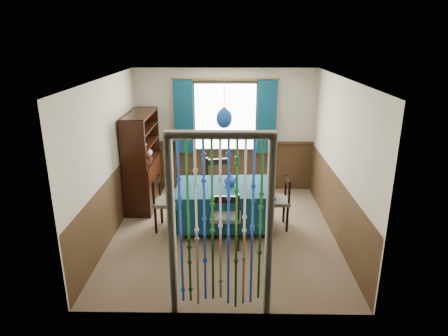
{
  "coord_description": "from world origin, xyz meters",
  "views": [
    {
      "loc": [
        0.11,
        -5.9,
        3.11
      ],
      "look_at": [
        0.0,
        0.25,
        1.04
      ],
      "focal_mm": 32.0,
      "sensor_mm": 36.0,
      "label": 1
    }
  ],
  "objects_px": {
    "chair_near": "(226,217)",
    "vase_table": "(230,180)",
    "pendant_lamp": "(224,118)",
    "chair_far": "(219,183)",
    "chair_left": "(166,202)",
    "dining_table": "(224,204)",
    "sideboard": "(143,173)",
    "vase_sideboard": "(148,151)",
    "bowl_shelf": "(141,146)",
    "chair_right": "(278,201)"
  },
  "relations": [
    {
      "from": "dining_table",
      "to": "chair_left",
      "type": "xyz_separation_m",
      "value": [
        -0.96,
        -0.06,
        0.05
      ]
    },
    {
      "from": "pendant_lamp",
      "to": "chair_far",
      "type": "bearing_deg",
      "value": 97.7
    },
    {
      "from": "chair_far",
      "to": "pendant_lamp",
      "type": "distance_m",
      "value": 1.56
    },
    {
      "from": "sideboard",
      "to": "bowl_shelf",
      "type": "distance_m",
      "value": 0.68
    },
    {
      "from": "pendant_lamp",
      "to": "vase_sideboard",
      "type": "xyz_separation_m",
      "value": [
        -1.49,
        1.26,
        -0.9
      ]
    },
    {
      "from": "chair_left",
      "to": "pendant_lamp",
      "type": "bearing_deg",
      "value": 99.33
    },
    {
      "from": "dining_table",
      "to": "chair_right",
      "type": "height_order",
      "value": "chair_right"
    },
    {
      "from": "chair_far",
      "to": "pendant_lamp",
      "type": "height_order",
      "value": "pendant_lamp"
    },
    {
      "from": "chair_far",
      "to": "bowl_shelf",
      "type": "distance_m",
      "value": 1.57
    },
    {
      "from": "chair_near",
      "to": "vase_table",
      "type": "height_order",
      "value": "vase_table"
    },
    {
      "from": "vase_table",
      "to": "vase_sideboard",
      "type": "bearing_deg",
      "value": 142.65
    },
    {
      "from": "pendant_lamp",
      "to": "bowl_shelf",
      "type": "xyz_separation_m",
      "value": [
        -1.49,
        0.72,
        -0.64
      ]
    },
    {
      "from": "sideboard",
      "to": "bowl_shelf",
      "type": "xyz_separation_m",
      "value": [
        0.06,
        -0.27,
        0.62
      ]
    },
    {
      "from": "chair_left",
      "to": "sideboard",
      "type": "xyz_separation_m",
      "value": [
        -0.6,
        1.05,
        0.13
      ]
    },
    {
      "from": "vase_table",
      "to": "chair_left",
      "type": "bearing_deg",
      "value": -174.28
    },
    {
      "from": "chair_far",
      "to": "chair_left",
      "type": "height_order",
      "value": "chair_far"
    },
    {
      "from": "chair_right",
      "to": "bowl_shelf",
      "type": "relative_size",
      "value": 4.22
    },
    {
      "from": "dining_table",
      "to": "sideboard",
      "type": "distance_m",
      "value": 1.85
    },
    {
      "from": "chair_near",
      "to": "vase_sideboard",
      "type": "xyz_separation_m",
      "value": [
        -1.53,
        1.89,
        0.49
      ]
    },
    {
      "from": "pendant_lamp",
      "to": "vase_table",
      "type": "distance_m",
      "value": 1.04
    },
    {
      "from": "dining_table",
      "to": "pendant_lamp",
      "type": "height_order",
      "value": "pendant_lamp"
    },
    {
      "from": "chair_near",
      "to": "vase_sideboard",
      "type": "distance_m",
      "value": 2.47
    },
    {
      "from": "chair_left",
      "to": "pendant_lamp",
      "type": "relative_size",
      "value": 1.16
    },
    {
      "from": "dining_table",
      "to": "chair_far",
      "type": "bearing_deg",
      "value": 94.93
    },
    {
      "from": "chair_near",
      "to": "vase_table",
      "type": "distance_m",
      "value": 0.76
    },
    {
      "from": "sideboard",
      "to": "vase_table",
      "type": "xyz_separation_m",
      "value": [
        1.65,
        -0.95,
        0.23
      ]
    },
    {
      "from": "chair_far",
      "to": "chair_right",
      "type": "height_order",
      "value": "chair_far"
    },
    {
      "from": "vase_table",
      "to": "dining_table",
      "type": "bearing_deg",
      "value": -155.39
    },
    {
      "from": "dining_table",
      "to": "chair_left",
      "type": "bearing_deg",
      "value": -179.1
    },
    {
      "from": "sideboard",
      "to": "vase_table",
      "type": "distance_m",
      "value": 1.92
    },
    {
      "from": "chair_right",
      "to": "pendant_lamp",
      "type": "distance_m",
      "value": 1.67
    },
    {
      "from": "chair_right",
      "to": "sideboard",
      "type": "xyz_separation_m",
      "value": [
        -2.45,
        0.95,
        0.14
      ]
    },
    {
      "from": "chair_left",
      "to": "vase_sideboard",
      "type": "bearing_deg",
      "value": -152.18
    },
    {
      "from": "chair_right",
      "to": "dining_table",
      "type": "bearing_deg",
      "value": 90.84
    },
    {
      "from": "bowl_shelf",
      "to": "dining_table",
      "type": "bearing_deg",
      "value": -25.7
    },
    {
      "from": "chair_near",
      "to": "bowl_shelf",
      "type": "xyz_separation_m",
      "value": [
        -1.53,
        1.35,
        0.74
      ]
    },
    {
      "from": "chair_near",
      "to": "pendant_lamp",
      "type": "distance_m",
      "value": 1.52
    },
    {
      "from": "dining_table",
      "to": "chair_left",
      "type": "height_order",
      "value": "chair_left"
    },
    {
      "from": "dining_table",
      "to": "chair_left",
      "type": "distance_m",
      "value": 0.96
    },
    {
      "from": "chair_left",
      "to": "vase_sideboard",
      "type": "distance_m",
      "value": 1.51
    },
    {
      "from": "chair_left",
      "to": "bowl_shelf",
      "type": "relative_size",
      "value": 4.29
    },
    {
      "from": "dining_table",
      "to": "vase_sideboard",
      "type": "bearing_deg",
      "value": 137.14
    },
    {
      "from": "bowl_shelf",
      "to": "chair_far",
      "type": "bearing_deg",
      "value": 0.95
    },
    {
      "from": "chair_right",
      "to": "chair_left",
      "type": "bearing_deg",
      "value": 91.42
    },
    {
      "from": "chair_near",
      "to": "bowl_shelf",
      "type": "relative_size",
      "value": 4.41
    },
    {
      "from": "sideboard",
      "to": "chair_far",
      "type": "bearing_deg",
      "value": -9.88
    },
    {
      "from": "pendant_lamp",
      "to": "vase_sideboard",
      "type": "bearing_deg",
      "value": 139.9
    },
    {
      "from": "pendant_lamp",
      "to": "vase_table",
      "type": "xyz_separation_m",
      "value": [
        0.1,
        0.04,
        -1.03
      ]
    },
    {
      "from": "chair_near",
      "to": "chair_left",
      "type": "xyz_separation_m",
      "value": [
        -0.99,
        0.57,
        -0.01
      ]
    },
    {
      "from": "chair_right",
      "to": "chair_near",
      "type": "bearing_deg",
      "value": 126.03
    }
  ]
}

